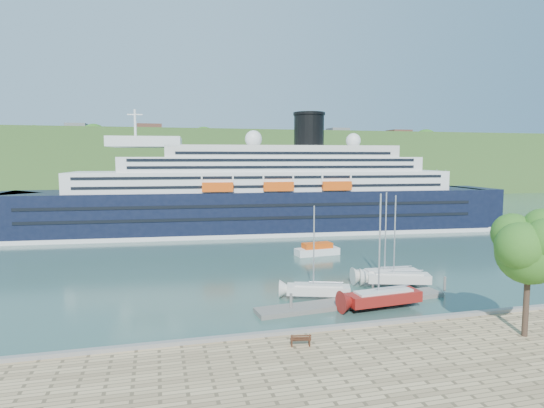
{
  "coord_description": "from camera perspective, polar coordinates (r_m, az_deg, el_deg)",
  "views": [
    {
      "loc": [
        -18.25,
        -31.85,
        14.16
      ],
      "look_at": [
        -2.43,
        30.0,
        7.68
      ],
      "focal_mm": 30.0,
      "sensor_mm": 36.0,
      "label": 1
    }
  ],
  "objects": [
    {
      "name": "ground",
      "position": [
        39.34,
        14.96,
        -15.5
      ],
      "size": [
        400.0,
        400.0,
        0.0
      ],
      "primitive_type": "plane",
      "color": "#2A4B43",
      "rests_on": "ground"
    },
    {
      "name": "far_hillside",
      "position": [
        177.8,
        -8.49,
        5.03
      ],
      "size": [
        400.0,
        50.0,
        24.0
      ],
      "primitive_type": "cube",
      "color": "#2F5622",
      "rests_on": "ground"
    },
    {
      "name": "quay_coping",
      "position": [
        38.78,
        15.16,
        -14.02
      ],
      "size": [
        220.0,
        0.5,
        0.3
      ],
      "primitive_type": "cube",
      "color": "slate",
      "rests_on": "promenade"
    },
    {
      "name": "cruise_ship",
      "position": [
        86.57,
        -2.32,
        4.01
      ],
      "size": [
        103.04,
        23.37,
        22.94
      ],
      "primitive_type": null,
      "rotation": [
        0.0,
        0.0,
        -0.08
      ],
      "color": "black",
      "rests_on": "ground"
    },
    {
      "name": "park_bench",
      "position": [
        33.33,
        3.59,
        -16.57
      ],
      "size": [
        1.6,
        0.88,
        0.97
      ],
      "primitive_type": null,
      "rotation": [
        0.0,
        0.0,
        -0.18
      ],
      "color": "#472514",
      "rests_on": "promenade"
    },
    {
      "name": "promenade_tree",
      "position": [
        38.42,
        29.47,
        -7.02
      ],
      "size": [
        6.2,
        6.2,
        10.27
      ],
      "primitive_type": null,
      "color": "#225817",
      "rests_on": "promenade"
    },
    {
      "name": "floating_pontoon",
      "position": [
        45.8,
        10.18,
        -12.02
      ],
      "size": [
        19.83,
        4.35,
        0.44
      ],
      "primitive_type": null,
      "rotation": [
        0.0,
        0.0,
        0.1
      ],
      "color": "slate",
      "rests_on": "ground"
    },
    {
      "name": "sailboat_white_near",
      "position": [
        45.91,
        5.87,
        -6.37
      ],
      "size": [
        7.23,
        4.15,
        9.02
      ],
      "primitive_type": null,
      "rotation": [
        0.0,
        0.0,
        -0.34
      ],
      "color": "silver",
      "rests_on": "ground"
    },
    {
      "name": "sailboat_red",
      "position": [
        43.93,
        13.94,
        -6.15
      ],
      "size": [
        8.22,
        2.94,
        10.4
      ],
      "primitive_type": null,
      "rotation": [
        0.0,
        0.0,
        0.09
      ],
      "color": "maroon",
      "rests_on": "ground"
    },
    {
      "name": "sailboat_white_far",
      "position": [
        52.82,
        14.57,
        -4.44
      ],
      "size": [
        7.81,
        2.77,
        9.88
      ],
      "primitive_type": null,
      "rotation": [
        0.0,
        0.0,
        -0.09
      ],
      "color": "silver",
      "rests_on": "ground"
    },
    {
      "name": "tender_launch",
      "position": [
        67.15,
        5.69,
        -5.63
      ],
      "size": [
        6.69,
        2.87,
        1.8
      ],
      "primitive_type": null,
      "rotation": [
        0.0,
        0.0,
        0.1
      ],
      "color": "#E54C0D",
      "rests_on": "ground"
    },
    {
      "name": "sailboat_extra",
      "position": [
        51.79,
        15.68,
        -4.8
      ],
      "size": [
        7.77,
        4.27,
        9.67
      ],
      "primitive_type": null,
      "rotation": [
        0.0,
        0.0,
        -0.31
      ],
      "color": "silver",
      "rests_on": "ground"
    }
  ]
}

